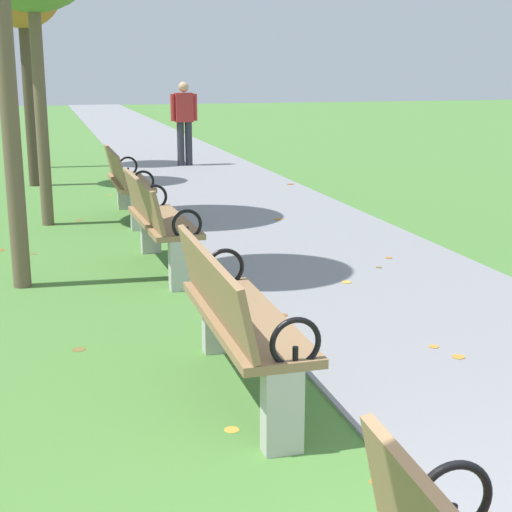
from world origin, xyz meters
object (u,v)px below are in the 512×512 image
object	(u,v)px
park_bench_2	(236,318)
park_bench_4	(126,182)
park_bench_3	(158,221)
pedestrian_walking	(184,119)

from	to	relation	value
park_bench_2	park_bench_4	xyz separation A→B (m)	(0.00, 5.71, 0.00)
park_bench_3	park_bench_4	world-z (taller)	same
park_bench_4	pedestrian_walking	size ratio (longest dim) A/B	0.99
park_bench_2	park_bench_3	size ratio (longest dim) A/B	0.99
pedestrian_walking	park_bench_2	bearing A→B (deg)	-98.98
park_bench_3	park_bench_4	bearing A→B (deg)	90.00
park_bench_2	park_bench_3	world-z (taller)	same
park_bench_3	park_bench_4	size ratio (longest dim) A/B	1.01
park_bench_4	park_bench_3	bearing A→B (deg)	-90.00
park_bench_2	park_bench_4	distance (m)	5.71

